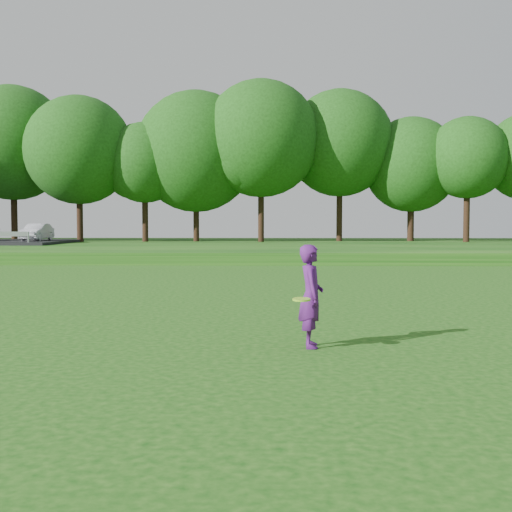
{
  "coord_description": "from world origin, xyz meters",
  "views": [
    {
      "loc": [
        2.42,
        -11.55,
        2.06
      ],
      "look_at": [
        2.08,
        2.97,
        1.3
      ],
      "focal_mm": 45.0,
      "sensor_mm": 36.0,
      "label": 1
    }
  ],
  "objects": [
    {
      "name": "ground",
      "position": [
        0.0,
        0.0,
        0.0
      ],
      "size": [
        140.0,
        140.0,
        0.0
      ],
      "primitive_type": "plane",
      "color": "#0F450D",
      "rests_on": "ground"
    },
    {
      "name": "berm",
      "position": [
        0.0,
        34.0,
        0.3
      ],
      "size": [
        130.0,
        30.0,
        0.6
      ],
      "primitive_type": "cube",
      "color": "#0F450D",
      "rests_on": "ground"
    },
    {
      "name": "walking_path",
      "position": [
        0.0,
        20.0,
        0.02
      ],
      "size": [
        130.0,
        1.6,
        0.04
      ],
      "primitive_type": "cube",
      "color": "gray",
      "rests_on": "ground"
    },
    {
      "name": "treeline",
      "position": [
        0.0,
        38.0,
        8.1
      ],
      "size": [
        104.0,
        7.0,
        15.0
      ],
      "primitive_type": null,
      "color": "#163F0E",
      "rests_on": "berm"
    },
    {
      "name": "woman",
      "position": [
        3.08,
        -1.03,
        0.85
      ],
      "size": [
        0.54,
        0.97,
        1.7
      ],
      "color": "#521768",
      "rests_on": "ground"
    }
  ]
}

